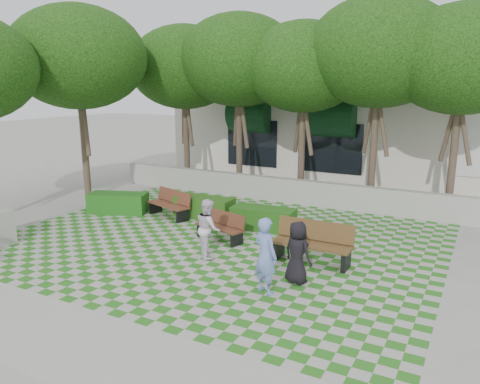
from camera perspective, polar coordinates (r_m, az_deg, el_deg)
The scene contains 16 objects.
ground at distance 12.56m, azimuth -5.30°, elevation -7.36°, with size 90.00×90.00×0.00m, color gray.
lawn at distance 13.35m, azimuth -2.92°, elevation -6.04°, with size 12.00×12.00×0.00m, color #2B721E.
sidewalk_south at distance 9.37m, azimuth -21.95°, elevation -15.74°, with size 16.00×2.00×0.01m, color #9E9B93.
sidewalk_west at distance 18.01m, azimuth -22.97°, elevation -2.03°, with size 2.00×12.00×0.01m, color #9E9B93.
retaining_wall at distance 17.71m, azimuth 5.77°, elevation 0.21°, with size 15.00×0.36×0.90m, color #9E9B93.
bench_east at distance 11.82m, azimuth 8.84°, elevation -6.21°, with size 1.98×0.67×1.04m.
bench_mid at distance 13.39m, azimuth -2.35°, elevation -4.24°, with size 1.62×0.89×0.81m.
bench_west at distance 15.82m, azimuth -8.51°, elevation -1.50°, with size 1.80×1.06×0.90m.
hedge_midright at distance 14.35m, azimuth 2.85°, elevation -3.27°, with size 1.94×0.78×0.68m, color #1C4B14.
hedge_midleft at distance 15.64m, azimuth -4.37°, elevation -1.88°, with size 1.98×0.79×0.69m, color #204A13.
hedge_west at distance 16.71m, azimuth -14.65°, elevation -1.31°, with size 1.98×0.79×0.69m, color #195316.
person_blue at distance 9.94m, azimuth 3.13°, elevation -7.76°, with size 0.61×0.40×1.68m, color #6F85CA.
person_dark at distance 10.54m, azimuth 7.00°, elevation -7.33°, with size 0.70×0.45×1.43m, color black.
person_white at distance 12.03m, azimuth -3.88°, elevation -4.41°, with size 0.74×0.58×1.53m, color silver.
tree_row at distance 17.86m, azimuth 0.07°, elevation 15.66°, with size 17.70×13.40×7.41m.
building at distance 24.58m, azimuth 15.07°, elevation 8.30°, with size 18.00×8.92×5.15m.
Camera 1 is at (6.55, -9.78, 4.37)m, focal length 35.00 mm.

